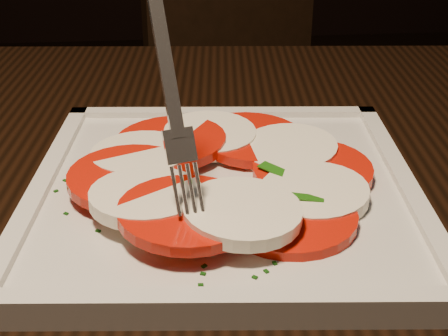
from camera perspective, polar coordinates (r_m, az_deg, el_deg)
table at (r=0.59m, az=1.49°, el=-9.32°), size 1.26×0.90×0.75m
chair at (r=1.44m, az=2.35°, el=8.20°), size 0.53×0.53×0.93m
plate at (r=0.50m, az=0.00°, el=-2.28°), size 0.33×0.33×0.01m
caprese_salad at (r=0.49m, az=0.00°, el=-0.41°), size 0.26×0.26×0.03m
fork at (r=0.43m, az=-5.64°, el=9.03°), size 0.06×0.09×0.17m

